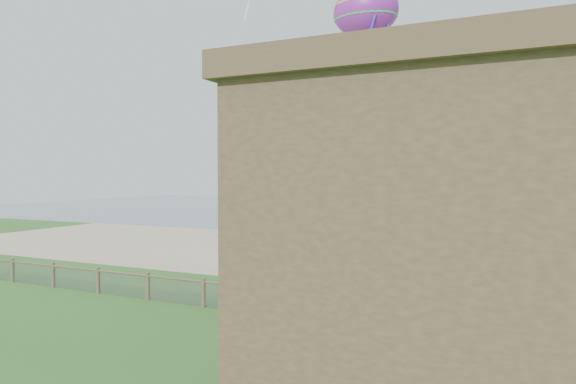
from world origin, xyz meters
name	(u,v)px	position (x,y,z in m)	size (l,w,h in m)	color
ground	(172,366)	(0.00, 0.00, 0.00)	(160.00, 160.00, 0.00)	#326322
sand_beach	(374,257)	(0.00, 22.00, 0.00)	(72.00, 20.00, 0.02)	tan
ocean	(456,213)	(0.00, 66.00, 0.00)	(160.00, 68.00, 0.02)	slate
chainlink_fence	(266,302)	(0.00, 6.00, 0.55)	(36.20, 0.20, 1.25)	brown
picnic_table	(434,352)	(6.98, 3.47, 0.38)	(1.78, 1.34, 0.75)	brown
octopus_kite	(365,46)	(0.92, 16.58, 13.03)	(3.68, 2.60, 7.58)	#DA2244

